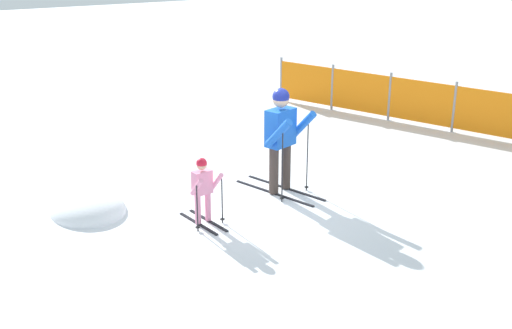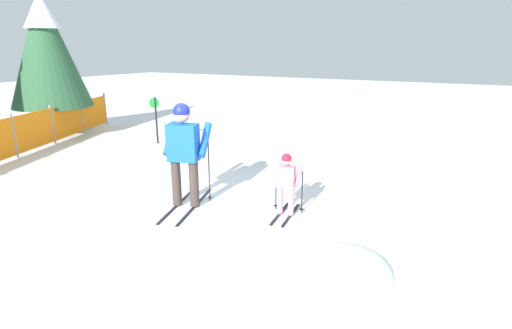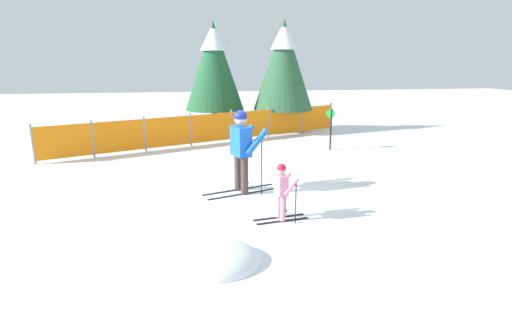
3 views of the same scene
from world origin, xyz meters
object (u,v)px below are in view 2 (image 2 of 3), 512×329
Objects in this scene: skier_adult at (184,146)px; conifer_far at (46,47)px; skier_child at (286,180)px; trail_marker at (156,115)px.

skier_adult is 7.81m from conifer_far.
conifer_far is at bearing 67.57° from skier_child.
skier_adult is 1.72× the size of skier_child.
trail_marker is at bearing 30.20° from skier_adult.
skier_adult is 0.41× the size of conifer_far.
conifer_far is (2.06, 8.86, 2.05)m from skier_child.
skier_child is 9.33m from conifer_far.
skier_adult reaches higher than trail_marker.
skier_child is 0.79× the size of trail_marker.
skier_adult is at bearing -131.27° from trail_marker.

